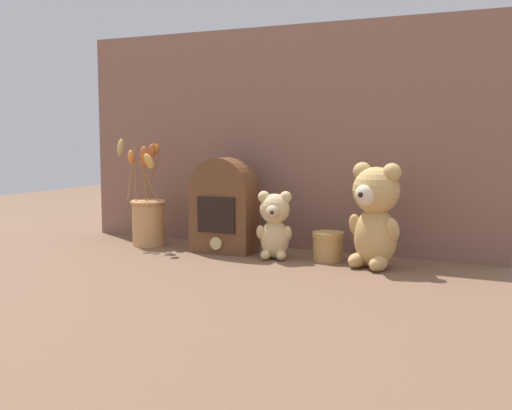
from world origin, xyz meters
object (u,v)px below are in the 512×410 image
Objects in this scene: flower_vase at (148,215)px; vintage_radio at (224,205)px; teddy_bear_medium at (275,224)px; teddy_bear_large at (375,213)px; decorative_tin_tall at (328,246)px.

flower_vase is 0.26m from vintage_radio.
vintage_radio is (0.26, 0.00, 0.04)m from flower_vase.
vintage_radio reaches higher than teddy_bear_medium.
teddy_bear_large is 3.15× the size of decorative_tin_tall.
decorative_tin_tall is (0.57, 0.01, -0.05)m from flower_vase.
teddy_bear_large is at bearing 0.38° from teddy_bear_medium.
vintage_radio is 3.21× the size of decorative_tin_tall.
teddy_bear_large is 0.44m from vintage_radio.
teddy_bear_large is 1.44× the size of teddy_bear_medium.
teddy_bear_medium is 0.68× the size of vintage_radio.
vintage_radio is (-0.17, 0.03, 0.04)m from teddy_bear_medium.
teddy_bear_medium is at bearing -165.60° from decorative_tin_tall.
flower_vase reaches higher than vintage_radio.
vintage_radio reaches higher than teddy_bear_large.
vintage_radio is at bearing 170.37° from teddy_bear_medium.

